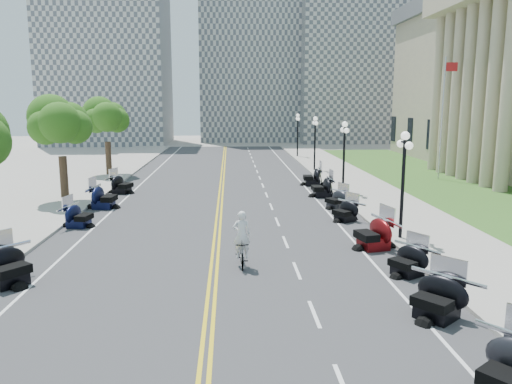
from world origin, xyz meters
name	(u,v)px	position (x,y,z in m)	size (l,w,h in m)	color
ground	(214,272)	(0.00, 0.00, 0.00)	(160.00, 160.00, 0.00)	gray
road	(219,214)	(0.00, 10.00, 0.00)	(16.00, 90.00, 0.01)	#333335
centerline_yellow_a	(217,214)	(-0.12, 10.00, 0.01)	(0.12, 90.00, 0.00)	yellow
centerline_yellow_b	(221,214)	(0.12, 10.00, 0.01)	(0.12, 90.00, 0.00)	yellow
edge_line_north	(328,213)	(6.40, 10.00, 0.01)	(0.12, 90.00, 0.00)	white
edge_line_south	(107,215)	(-6.40, 10.00, 0.01)	(0.12, 90.00, 0.00)	white
lane_dash_5	(314,314)	(3.20, -4.00, 0.01)	(0.12, 2.00, 0.00)	white
lane_dash_6	(297,270)	(3.20, 0.00, 0.01)	(0.12, 2.00, 0.00)	white
lane_dash_7	(285,242)	(3.20, 4.00, 0.01)	(0.12, 2.00, 0.00)	white
lane_dash_8	(277,222)	(3.20, 8.00, 0.01)	(0.12, 2.00, 0.00)	white
lane_dash_9	(271,206)	(3.20, 12.00, 0.01)	(0.12, 2.00, 0.00)	white
lane_dash_10	(267,195)	(3.20, 16.00, 0.01)	(0.12, 2.00, 0.00)	white
lane_dash_11	(263,185)	(3.20, 20.00, 0.01)	(0.12, 2.00, 0.00)	white
lane_dash_12	(260,178)	(3.20, 24.00, 0.01)	(0.12, 2.00, 0.00)	white
lane_dash_13	(257,171)	(3.20, 28.00, 0.01)	(0.12, 2.00, 0.00)	white
lane_dash_14	(255,166)	(3.20, 32.00, 0.01)	(0.12, 2.00, 0.00)	white
lane_dash_15	(253,161)	(3.20, 36.00, 0.01)	(0.12, 2.00, 0.00)	white
lane_dash_16	(252,158)	(3.20, 40.00, 0.01)	(0.12, 2.00, 0.00)	white
lane_dash_17	(250,154)	(3.20, 44.00, 0.01)	(0.12, 2.00, 0.00)	white
lane_dash_18	(249,151)	(3.20, 48.00, 0.01)	(0.12, 2.00, 0.00)	white
lane_dash_19	(248,148)	(3.20, 52.00, 0.01)	(0.12, 2.00, 0.00)	white
sidewalk_north	(397,211)	(10.50, 10.00, 0.07)	(5.00, 90.00, 0.15)	#9E9991
sidewalk_south	(34,215)	(-10.50, 10.00, 0.07)	(5.00, 90.00, 0.15)	#9E9991
lawn	(453,188)	(17.50, 18.00, 0.05)	(9.00, 60.00, 0.10)	#356023
distant_block_a	(108,59)	(-18.00, 62.00, 13.00)	(18.00, 14.00, 26.00)	gray
distant_block_b	(249,50)	(4.00, 68.00, 15.00)	(16.00, 12.00, 30.00)	gray
distant_block_c	(359,74)	(22.00, 65.00, 11.00)	(20.00, 14.00, 22.00)	gray
street_lamp_2	(403,186)	(8.60, 4.00, 2.60)	(0.50, 1.20, 4.90)	black
street_lamp_3	(344,158)	(8.60, 16.00, 2.60)	(0.50, 1.20, 4.90)	black
street_lamp_4	(315,144)	(8.60, 28.00, 2.60)	(0.50, 1.20, 4.90)	black
street_lamp_5	(298,135)	(8.60, 40.00, 2.60)	(0.50, 1.20, 4.90)	black
flagpole	(442,120)	(18.00, 22.00, 5.00)	(1.10, 0.20, 10.00)	silver
tree_3	(61,129)	(-10.00, 14.00, 4.75)	(4.80, 4.80, 9.20)	#235619
tree_4	(107,122)	(-10.00, 26.00, 4.75)	(4.80, 4.80, 9.20)	#235619
motorcycle_n_4	(438,295)	(6.81, -4.47, 0.72)	(2.06, 2.06, 1.44)	black
motorcycle_n_5	(408,259)	(7.26, -0.72, 0.63)	(1.80, 1.80, 1.26)	black
motorcycle_n_6	(374,232)	(6.97, 2.75, 0.77)	(2.20, 2.20, 1.54)	#590A0C
motorcycle_n_7	(345,210)	(6.91, 7.98, 0.62)	(1.77, 1.77, 1.24)	black
motorcycle_n_8	(337,198)	(7.15, 11.27, 0.62)	(1.78, 1.78, 1.24)	black
motorcycle_n_9	(322,186)	(6.96, 15.07, 0.75)	(2.14, 2.14, 1.50)	black
motorcycle_n_10	(313,176)	(7.08, 19.88, 0.76)	(2.18, 2.18, 1.53)	black
motorcycle_s_5	(7,264)	(-7.24, -0.96, 0.76)	(2.16, 2.16, 1.51)	black
motorcycle_s_7	(78,214)	(-7.21, 7.40, 0.67)	(1.91, 1.91, 1.34)	black
motorcycle_s_8	(103,196)	(-7.07, 12.04, 0.78)	(2.24, 2.24, 1.57)	black
motorcycle_s_9	(122,183)	(-7.05, 17.16, 0.72)	(2.06, 2.06, 1.44)	black
bicycle	(242,254)	(1.09, 0.60, 0.53)	(0.50, 1.78, 1.07)	#A51414
cyclist_rider	(242,217)	(1.09, 0.60, 2.02)	(0.70, 0.46, 1.91)	silver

